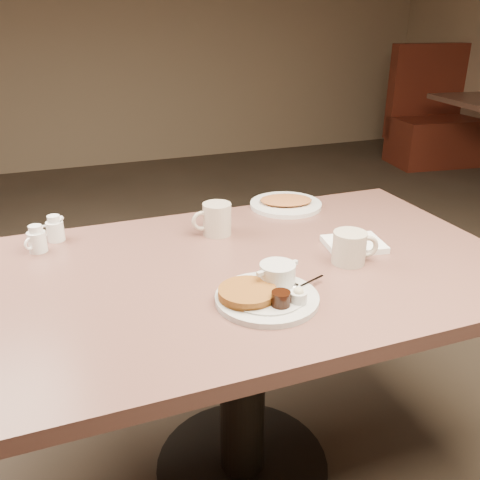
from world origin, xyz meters
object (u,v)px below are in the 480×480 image
object	(u,v)px
main_plate	(267,291)
coffee_mug_far	(216,219)
creamer_right	(55,229)
booth_back_right	(464,121)
creamer_left	(37,240)
coffee_mug_near	(350,247)
diner_table	(242,319)
hash_plate	(286,203)

from	to	relation	value
main_plate	coffee_mug_far	bearing A→B (deg)	88.31
creamer_right	booth_back_right	distance (m)	4.60
creamer_left	coffee_mug_near	bearing A→B (deg)	-25.33
coffee_mug_near	coffee_mug_far	world-z (taller)	coffee_mug_far
main_plate	creamer_left	bearing A→B (deg)	136.44
coffee_mug_near	coffee_mug_far	size ratio (longest dim) A/B	1.09
coffee_mug_near	coffee_mug_far	xyz separation A→B (m)	(-0.28, 0.32, 0.00)
diner_table	creamer_left	distance (m)	0.63
creamer_right	hash_plate	xyz separation A→B (m)	(0.78, 0.03, -0.02)
diner_table	main_plate	bearing A→B (deg)	-92.84
diner_table	coffee_mug_far	world-z (taller)	coffee_mug_far
creamer_left	booth_back_right	xyz separation A→B (m)	(3.92, 2.52, -0.38)
hash_plate	creamer_right	bearing A→B (deg)	-178.13
coffee_mug_far	booth_back_right	bearing A→B (deg)	37.22
main_plate	creamer_right	xyz separation A→B (m)	(-0.46, 0.55, 0.01)
creamer_right	booth_back_right	world-z (taller)	booth_back_right
coffee_mug_near	creamer_right	xyz separation A→B (m)	(-0.75, 0.45, -0.01)
coffee_mug_far	hash_plate	xyz separation A→B (m)	(0.31, 0.15, -0.04)
main_plate	hash_plate	bearing A→B (deg)	60.72
hash_plate	main_plate	bearing A→B (deg)	-119.28
diner_table	booth_back_right	distance (m)	4.42
main_plate	hash_plate	world-z (taller)	main_plate
diner_table	booth_back_right	world-z (taller)	booth_back_right
main_plate	hash_plate	xyz separation A→B (m)	(0.32, 0.58, -0.01)
main_plate	creamer_left	world-z (taller)	creamer_left
main_plate	coffee_mug_near	world-z (taller)	coffee_mug_near
diner_table	creamer_right	world-z (taller)	creamer_right
coffee_mug_near	creamer_left	xyz separation A→B (m)	(-0.81, 0.38, -0.01)
coffee_mug_near	hash_plate	bearing A→B (deg)	86.51
coffee_mug_far	hash_plate	size ratio (longest dim) A/B	0.40
coffee_mug_far	creamer_left	bearing A→B (deg)	173.44
coffee_mug_far	creamer_right	xyz separation A→B (m)	(-0.47, 0.13, -0.01)
main_plate	creamer_right	distance (m)	0.72
main_plate	coffee_mug_far	size ratio (longest dim) A/B	2.57
main_plate	creamer_right	bearing A→B (deg)	129.75
diner_table	coffee_mug_far	bearing A→B (deg)	89.20
creamer_right	coffee_mug_far	bearing A→B (deg)	-14.92
diner_table	main_plate	size ratio (longest dim) A/B	4.60
coffee_mug_near	creamer_left	bearing A→B (deg)	154.67
main_plate	coffee_mug_far	xyz separation A→B (m)	(0.01, 0.43, 0.03)
coffee_mug_near	booth_back_right	distance (m)	4.28
creamer_right	booth_back_right	xyz separation A→B (m)	(3.87, 2.46, -0.38)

